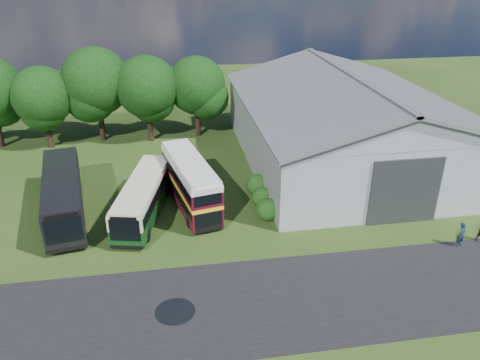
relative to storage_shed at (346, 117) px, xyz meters
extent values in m
plane|color=#263E13|center=(-15.00, -15.98, -4.17)|extent=(120.00, 120.00, 0.00)
cube|color=black|center=(-12.00, -18.98, -4.17)|extent=(60.00, 8.00, 0.02)
cylinder|color=black|center=(-16.50, -18.98, -4.17)|extent=(2.20, 2.20, 0.01)
cube|color=gray|center=(0.00, 0.02, -1.42)|extent=(18.00, 24.00, 5.50)
cube|color=#2D3033|center=(0.00, -12.06, -1.67)|extent=(5.20, 0.18, 5.00)
cylinder|color=black|center=(-28.00, 7.52, -2.64)|extent=(0.56, 0.56, 3.06)
sphere|color=black|center=(-28.00, 7.52, 1.10)|extent=(5.78, 5.78, 5.78)
cylinder|color=black|center=(-23.00, 8.82, -2.37)|extent=(0.56, 0.56, 3.60)
sphere|color=black|center=(-23.00, 8.82, 2.03)|extent=(6.80, 6.80, 6.80)
cylinder|color=black|center=(-18.00, 7.82, -2.51)|extent=(0.56, 0.56, 3.31)
sphere|color=black|center=(-18.00, 7.82, 1.54)|extent=(6.26, 6.26, 6.26)
cylinder|color=black|center=(-13.00, 8.62, -2.58)|extent=(0.56, 0.56, 3.17)
sphere|color=black|center=(-13.00, 8.62, 1.29)|extent=(5.98, 5.98, 5.98)
sphere|color=#194714|center=(-9.40, -9.98, -4.17)|extent=(1.70, 1.70, 1.70)
sphere|color=#194714|center=(-9.40, -7.98, -4.17)|extent=(1.60, 1.60, 1.60)
sphere|color=#194714|center=(-9.40, -5.98, -4.17)|extent=(1.80, 1.80, 1.80)
cube|color=#0E3514|center=(-18.32, -7.92, -2.65)|extent=(4.40, 10.29, 2.49)
cube|color=#4F0B19|center=(-14.81, -7.12, -2.09)|extent=(4.11, 9.29, 3.61)
cube|color=black|center=(-24.15, -6.92, -2.43)|extent=(4.65, 11.78, 2.86)
imported|color=#182636|center=(2.48, -15.59, -3.27)|extent=(0.78, 0.70, 1.80)
camera|label=1|loc=(-16.17, -39.14, 13.36)|focal=35.00mm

